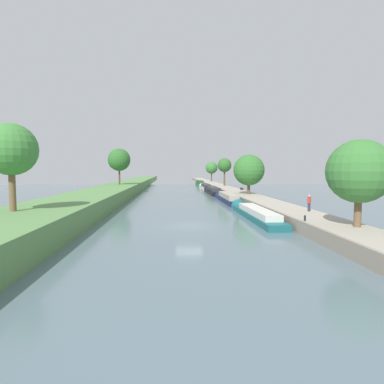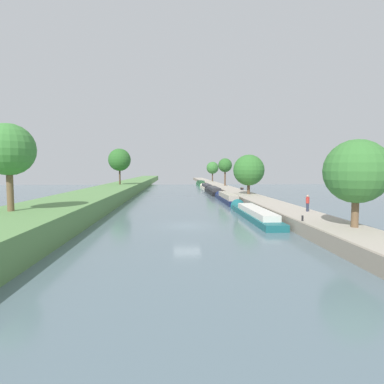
{
  "view_description": "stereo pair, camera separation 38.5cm",
  "coord_description": "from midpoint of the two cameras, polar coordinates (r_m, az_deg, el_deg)",
  "views": [
    {
      "loc": [
        -1.63,
        -28.93,
        5.22
      ],
      "look_at": [
        2.2,
        29.55,
        1.0
      ],
      "focal_mm": 29.47,
      "sensor_mm": 36.0,
      "label": 1
    },
    {
      "loc": [
        -1.24,
        -28.95,
        5.22
      ],
      "look_at": [
        2.2,
        29.55,
        1.0
      ],
      "focal_mm": 29.47,
      "sensor_mm": 36.0,
      "label": 2
    }
  ],
  "objects": [
    {
      "name": "ground_plane",
      "position": [
        29.44,
        -0.52,
        -6.09
      ],
      "size": [
        160.0,
        160.0,
        0.0
      ],
      "primitive_type": "plane",
      "color": "slate"
    },
    {
      "name": "left_grassy_bank",
      "position": [
        31.32,
        -24.36,
        -4.0
      ],
      "size": [
        7.44,
        260.0,
        1.99
      ],
      "color": "#5B894C",
      "rests_on": "ground_plane"
    },
    {
      "name": "right_towpath",
      "position": [
        31.86,
        19.76,
        -4.62
      ],
      "size": [
        4.2,
        260.0,
        1.03
      ],
      "color": "#A89E8E",
      "rests_on": "ground_plane"
    },
    {
      "name": "stone_quay",
      "position": [
        31.05,
        15.98,
        -4.71
      ],
      "size": [
        0.25,
        260.0,
        1.08
      ],
      "color": "gray",
      "rests_on": "ground_plane"
    },
    {
      "name": "narrowboat_teal",
      "position": [
        34.99,
        11.19,
        -3.74
      ],
      "size": [
        2.01,
        16.34,
        1.91
      ],
      "color": "#195B60",
      "rests_on": "ground_plane"
    },
    {
      "name": "narrowboat_navy",
      "position": [
        51.67,
        6.47,
        -1.05
      ],
      "size": [
        1.81,
        15.56,
        1.95
      ],
      "color": "#141E42",
      "rests_on": "ground_plane"
    },
    {
      "name": "narrowboat_black",
      "position": [
        68.65,
        3.92,
        0.26
      ],
      "size": [
        2.12,
        15.95,
        2.12
      ],
      "color": "black",
      "rests_on": "ground_plane"
    },
    {
      "name": "narrowboat_cream",
      "position": [
        85.33,
        2.67,
        0.98
      ],
      "size": [
        1.96,
        16.7,
        1.98
      ],
      "color": "beige",
      "rests_on": "ground_plane"
    },
    {
      "name": "narrowboat_green",
      "position": [
        102.29,
        1.65,
        1.57
      ],
      "size": [
        1.89,
        14.19,
        2.12
      ],
      "color": "#1E6033",
      "rests_on": "ground_plane"
    },
    {
      "name": "tree_rightbank_near",
      "position": [
        25.62,
        28.01,
        3.29
      ],
      "size": [
        4.59,
        4.59,
        6.35
      ],
      "color": "brown",
      "rests_on": "right_towpath"
    },
    {
      "name": "tree_rightbank_midnear",
      "position": [
        54.34,
        10.43,
        3.91
      ],
      "size": [
        5.25,
        5.25,
        6.69
      ],
      "color": "brown",
      "rests_on": "right_towpath"
    },
    {
      "name": "tree_rightbank_midfar",
      "position": [
        81.62,
        6.15,
        4.81
      ],
      "size": [
        3.56,
        3.56,
        7.04
      ],
      "color": "brown",
      "rests_on": "right_towpath"
    },
    {
      "name": "tree_rightbank_far",
      "position": [
        110.75,
        3.83,
        4.39
      ],
      "size": [
        4.22,
        4.22,
        6.86
      ],
      "color": "#4C3828",
      "rests_on": "right_towpath"
    },
    {
      "name": "tree_leftbank_downstream",
      "position": [
        27.95,
        -29.94,
        6.61
      ],
      "size": [
        3.98,
        3.98,
        6.74
      ],
      "color": "brown",
      "rests_on": "left_grassy_bank"
    },
    {
      "name": "tree_leftbank_upstream",
      "position": [
        69.09,
        -12.83,
        5.7
      ],
      "size": [
        4.75,
        4.75,
        7.65
      ],
      "color": "#4C3828",
      "rests_on": "left_grassy_bank"
    },
    {
      "name": "person_walking",
      "position": [
        33.52,
        20.5,
        -1.83
      ],
      "size": [
        0.34,
        0.34,
        1.66
      ],
      "color": "#282D42",
      "rests_on": "right_towpath"
    },
    {
      "name": "mooring_bollard_near",
      "position": [
        27.27,
        19.75,
        -4.49
      ],
      "size": [
        0.16,
        0.16,
        0.45
      ],
      "color": "black",
      "rests_on": "right_towpath"
    },
    {
      "name": "mooring_bollard_far",
      "position": [
        109.0,
        2.25,
        2.03
      ],
      "size": [
        0.16,
        0.16,
        0.45
      ],
      "color": "black",
      "rests_on": "right_towpath"
    },
    {
      "name": "park_bench",
      "position": [
        64.89,
        9.2,
        0.67
      ],
      "size": [
        0.44,
        1.5,
        0.47
      ],
      "color": "#333338",
      "rests_on": "right_towpath"
    }
  ]
}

